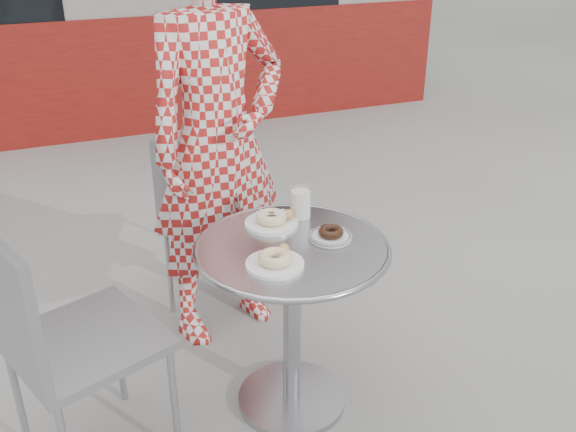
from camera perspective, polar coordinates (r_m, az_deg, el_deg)
name	(u,v)px	position (r m, az deg, el deg)	size (l,w,h in m)	color
ground	(281,398)	(2.74, -0.59, -15.85)	(60.00, 60.00, 0.00)	#9D9A95
bistro_table	(292,287)	(2.40, 0.37, -6.33)	(0.72, 0.72, 0.73)	#B0B0B5
chair_far	(209,245)	(3.26, -7.01, -2.60)	(0.55, 0.55, 0.91)	#9B9DA2
chair_left	(90,389)	(2.42, -17.22, -14.48)	(0.60, 0.60, 0.98)	#9B9DA2
seated_person	(217,142)	(2.76, -6.29, 6.59)	(0.67, 0.44, 1.84)	#AE1D1A
plate_far	(272,220)	(2.44, -1.40, -0.32)	(0.20, 0.20, 0.05)	white
plate_near	(275,260)	(2.17, -1.13, -3.96)	(0.20, 0.20, 0.05)	white
plate_checker	(331,235)	(2.35, 3.81, -1.69)	(0.16, 0.16, 0.04)	white
milk_cup	(301,203)	(2.49, 1.12, 1.18)	(0.08, 0.08, 0.13)	white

